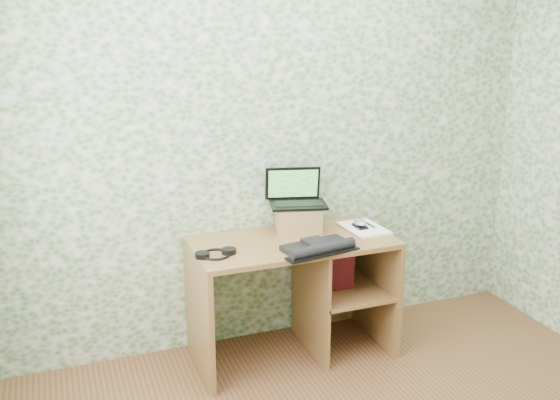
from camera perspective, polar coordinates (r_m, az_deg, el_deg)
name	(u,v)px	position (r m, az deg, el deg)	size (l,w,h in m)	color
wall_back	(275,140)	(3.86, -0.50, 5.51)	(3.50, 3.50, 0.00)	silver
desk	(302,278)	(3.88, 2.07, -7.13)	(1.20, 0.60, 0.75)	brown
riser	(298,218)	(3.86, 1.67, -1.69)	(0.27, 0.22, 0.16)	olive
laptop	(296,196)	(3.85, 1.48, 0.38)	(0.39, 0.32, 0.23)	black
keyboard	(319,247)	(3.55, 3.54, -4.32)	(0.46, 0.30, 0.06)	black
headphones	(216,254)	(3.50, -5.90, -4.90)	(0.24, 0.18, 0.03)	black
notepad	(364,228)	(3.94, 7.65, -2.57)	(0.22, 0.32, 0.01)	white
mouse	(360,224)	(3.92, 7.33, -2.21)	(0.07, 0.12, 0.04)	#B2B2B5
pen	(369,224)	(3.98, 8.15, -2.21)	(0.01, 0.01, 0.14)	black
red_box	(335,268)	(3.91, 5.01, -6.18)	(0.23, 0.08, 0.28)	maroon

